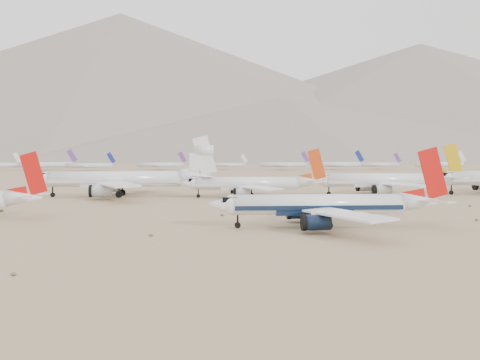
{
  "coord_description": "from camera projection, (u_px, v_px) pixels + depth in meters",
  "views": [
    {
      "loc": [
        -35.02,
        -109.76,
        14.93
      ],
      "look_at": [
        -24.32,
        41.18,
        7.0
      ],
      "focal_mm": 40.0,
      "sensor_mm": 36.0,
      "label": 1
    }
  ],
  "objects": [
    {
      "name": "main_airliner",
      "position": [
        328.0,
        205.0,
        105.77
      ],
      "size": [
        45.44,
        44.38,
        16.03
      ],
      "color": "white",
      "rests_on": "ground"
    },
    {
      "name": "foothills",
      "position": [
        444.0,
        130.0,
        1242.03
      ],
      "size": [
        4637.5,
        1395.0,
        155.0
      ],
      "color": "slate",
      "rests_on": "ground"
    },
    {
      "name": "row2_gold_tail",
      "position": [
        386.0,
        181.0,
        184.85
      ],
      "size": [
        51.05,
        49.93,
        18.18
      ],
      "color": "white",
      "rests_on": "ground"
    },
    {
      "name": "distant_storage_row",
      "position": [
        266.0,
        165.0,
        448.47
      ],
      "size": [
        569.22,
        58.65,
        15.19
      ],
      "color": "silver",
      "rests_on": "ground"
    },
    {
      "name": "row2_white_trijet",
      "position": [
        125.0,
        179.0,
        178.29
      ],
      "size": [
        58.35,
        57.02,
        20.68
      ],
      "color": "white",
      "rests_on": "ground"
    },
    {
      "name": "desert_scrub",
      "position": [
        352.0,
        244.0,
        85.41
      ],
      "size": [
        247.37,
        121.67,
        0.63
      ],
      "color": "brown",
      "rests_on": "ground"
    },
    {
      "name": "mountain_range",
      "position": [
        234.0,
        99.0,
        1749.22
      ],
      "size": [
        7354.0,
        3024.0,
        470.0
      ],
      "color": "slate",
      "rests_on": "ground"
    },
    {
      "name": "ground",
      "position": [
        369.0,
        223.0,
        112.59
      ],
      "size": [
        7000.0,
        7000.0,
        0.0
      ],
      "primitive_type": "plane",
      "color": "#8F7553",
      "rests_on": "ground"
    },
    {
      "name": "row2_orange_tail",
      "position": [
        253.0,
        184.0,
        175.23
      ],
      "size": [
        45.39,
        44.4,
        16.19
      ],
      "color": "white",
      "rests_on": "ground"
    }
  ]
}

